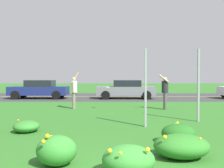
% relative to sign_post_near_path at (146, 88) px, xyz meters
% --- Properties ---
extents(ground_plane, '(120.00, 120.00, 0.00)m').
position_rel_sign_post_near_path_xyz_m(ground_plane, '(-0.70, 4.19, -1.32)').
color(ground_plane, '#2D6B23').
extents(highway_strip, '(120.00, 9.58, 0.01)m').
position_rel_sign_post_near_path_xyz_m(highway_strip, '(-0.70, 13.86, -1.32)').
color(highway_strip, '#38383A').
rests_on(highway_strip, ground).
extents(highway_center_stripe, '(120.00, 0.16, 0.00)m').
position_rel_sign_post_near_path_xyz_m(highway_center_stripe, '(-0.70, 13.86, -1.31)').
color(highway_center_stripe, yellow).
rests_on(highway_center_stripe, ground).
extents(daylily_clump_front_right, '(0.87, 0.78, 0.49)m').
position_rel_sign_post_near_path_xyz_m(daylily_clump_front_right, '(0.58, -2.20, -1.08)').
color(daylily_clump_front_right, '#23661E').
rests_on(daylily_clump_front_right, ground).
extents(daylily_clump_near_camera, '(0.79, 0.84, 0.39)m').
position_rel_sign_post_near_path_xyz_m(daylily_clump_near_camera, '(-3.75, -0.92, -1.15)').
color(daylily_clump_near_camera, '#337F2D').
rests_on(daylily_clump_near_camera, ground).
extents(daylily_clump_mid_left, '(0.92, 0.82, 0.53)m').
position_rel_sign_post_near_path_xyz_m(daylily_clump_mid_left, '(-0.82, -4.42, -1.07)').
color(daylily_clump_mid_left, '#337F2D').
rests_on(daylily_clump_mid_left, ground).
extents(daylily_clump_mid_right, '(0.77, 0.70, 0.63)m').
position_rel_sign_post_near_path_xyz_m(daylily_clump_mid_right, '(-2.16, -3.96, -1.03)').
color(daylily_clump_mid_right, '#337F2D').
rests_on(daylily_clump_mid_right, ground).
extents(daylily_clump_front_center, '(1.16, 0.94, 0.54)m').
position_rel_sign_post_near_path_xyz_m(daylily_clump_front_center, '(0.33, -3.48, -1.07)').
color(daylily_clump_front_center, '#2D7526').
rests_on(daylily_clump_front_center, ground).
extents(sign_post_near_path, '(0.07, 0.10, 2.65)m').
position_rel_sign_post_near_path_xyz_m(sign_post_near_path, '(0.00, 0.00, 0.00)').
color(sign_post_near_path, '#93969B').
rests_on(sign_post_near_path, ground).
extents(sign_post_by_roadside, '(0.07, 0.10, 2.75)m').
position_rel_sign_post_near_path_xyz_m(sign_post_by_roadside, '(2.13, 1.06, 0.05)').
color(sign_post_by_roadside, '#93969B').
rests_on(sign_post_by_roadside, ground).
extents(person_thrower_white_shirt, '(0.42, 0.50, 1.96)m').
position_rel_sign_post_near_path_xyz_m(person_thrower_white_shirt, '(-3.21, 5.10, -0.30)').
color(person_thrower_white_shirt, silver).
rests_on(person_thrower_white_shirt, ground).
extents(person_catcher_dark_shirt, '(0.53, 0.50, 1.83)m').
position_rel_sign_post_near_path_xyz_m(person_catcher_dark_shirt, '(1.59, 4.80, -0.31)').
color(person_catcher_dark_shirt, '#232328').
rests_on(person_catcher_dark_shirt, ground).
extents(frisbee_pale_blue, '(0.24, 0.24, 0.06)m').
position_rel_sign_post_near_path_xyz_m(frisbee_pale_blue, '(-1.42, 4.83, -0.17)').
color(frisbee_pale_blue, '#ADD6E5').
extents(car_gray_center_left, '(4.50, 2.00, 1.45)m').
position_rel_sign_post_near_path_xyz_m(car_gray_center_left, '(-0.12, 11.71, -0.58)').
color(car_gray_center_left, slate).
rests_on(car_gray_center_left, ground).
extents(car_navy_center_right, '(4.50, 2.00, 1.45)m').
position_rel_sign_post_near_path_xyz_m(car_navy_center_right, '(-6.94, 11.71, -0.58)').
color(car_navy_center_right, navy).
rests_on(car_navy_center_right, ground).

